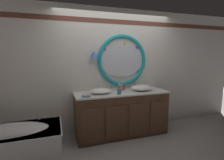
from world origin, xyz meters
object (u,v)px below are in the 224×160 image
object	(u,v)px
sink_basin_right	(142,88)
sink_basin_left	(101,91)
bathtub	(8,143)
toothbrush_holder_right	(123,87)
folded_hand_towel	(86,96)
toothbrush_holder_left	(119,91)
soap_dispenser	(121,88)
toiletry_basket	(113,89)

from	to	relation	value
sink_basin_right	sink_basin_left	bearing A→B (deg)	180.00
bathtub	toothbrush_holder_right	xyz separation A→B (m)	(2.09, 0.47, 0.65)
toothbrush_holder_right	folded_hand_towel	xyz separation A→B (m)	(-0.85, -0.36, -0.04)
toothbrush_holder_left	toothbrush_holder_right	distance (m)	0.40
sink_basin_right	soap_dispenser	world-z (taller)	soap_dispenser
bathtub	folded_hand_towel	size ratio (longest dim) A/B	10.41
sink_basin_left	toothbrush_holder_right	bearing A→B (deg)	18.82
toothbrush_holder_right	toiletry_basket	size ratio (longest dim) A/B	1.59
sink_basin_left	toiletry_basket	world-z (taller)	same
bathtub	sink_basin_right	distance (m)	2.54
toothbrush_holder_right	toiletry_basket	xyz separation A→B (m)	(-0.22, -0.00, -0.02)
bathtub	sink_basin_right	size ratio (longest dim) A/B	3.51
toiletry_basket	toothbrush_holder_left	bearing A→B (deg)	-89.13
toothbrush_holder_left	folded_hand_towel	bearing A→B (deg)	-177.90
toothbrush_holder_right	soap_dispenser	distance (m)	0.12
sink_basin_left	soap_dispenser	size ratio (longest dim) A/B	2.65
bathtub	sink_basin_left	bearing A→B (deg)	10.66
bathtub	toiletry_basket	distance (m)	2.03
sink_basin_right	toiletry_basket	size ratio (longest dim) A/B	3.40
bathtub	sink_basin_left	xyz separation A→B (m)	(1.56, 0.29, 0.65)
soap_dispenser	folded_hand_towel	world-z (taller)	soap_dispenser
bathtub	sink_basin_right	xyz separation A→B (m)	(2.44, 0.29, 0.66)
sink_basin_left	toothbrush_holder_left	world-z (taller)	toothbrush_holder_left
sink_basin_left	folded_hand_towel	distance (m)	0.37
soap_dispenser	toiletry_basket	bearing A→B (deg)	147.70
sink_basin_right	toiletry_basket	xyz separation A→B (m)	(-0.57, 0.18, -0.03)
bathtub	toothbrush_holder_left	world-z (taller)	toothbrush_holder_left
bathtub	soap_dispenser	xyz separation A→B (m)	(2.02, 0.38, 0.66)
toiletry_basket	folded_hand_towel	bearing A→B (deg)	-150.50
sink_basin_left	sink_basin_right	size ratio (longest dim) A/B	0.92
toothbrush_holder_left	sink_basin_left	bearing A→B (deg)	153.82
bathtub	toothbrush_holder_left	bearing A→B (deg)	4.14
soap_dispenser	sink_basin_left	bearing A→B (deg)	-169.49
bathtub	toothbrush_holder_left	xyz separation A→B (m)	(1.88, 0.14, 0.65)
sink_basin_left	bathtub	bearing A→B (deg)	-169.34
sink_basin_left	sink_basin_right	bearing A→B (deg)	0.00
bathtub	toothbrush_holder_right	distance (m)	2.24
folded_hand_towel	sink_basin_left	bearing A→B (deg)	29.57
soap_dispenser	bathtub	bearing A→B (deg)	-169.37
sink_basin_left	toothbrush_holder_left	bearing A→B (deg)	-26.18
soap_dispenser	toothbrush_holder_right	bearing A→B (deg)	52.88
toothbrush_holder_right	soap_dispenser	size ratio (longest dim) A/B	1.34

